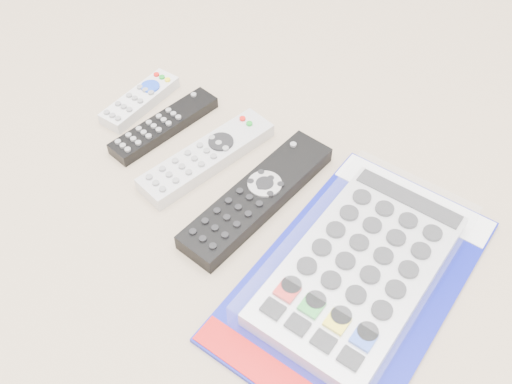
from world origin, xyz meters
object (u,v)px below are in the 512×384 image
Objects in this scene: remote_small_grey at (140,100)px; jumbo_remote_packaged at (360,267)px; remote_slim_black at (164,125)px; remote_large_black at (258,196)px; remote_silver_dvd at (207,157)px.

remote_small_grey is 0.42m from jumbo_remote_packaged.
remote_slim_black is 0.51× the size of jumbo_remote_packaged.
remote_small_grey is at bearing 172.81° from remote_large_black.
jumbo_remote_packaged reaches higher than remote_silver_dvd.
remote_large_black is at bearing -12.52° from remote_small_grey.
remote_slim_black is at bearing -18.04° from remote_small_grey.
remote_silver_dvd is 0.10m from remote_large_black.
remote_small_grey is 0.76× the size of remote_slim_black.
remote_small_grey is 0.16m from remote_silver_dvd.
remote_slim_black is at bearing 174.81° from remote_large_black.
remote_silver_dvd is at bearing 171.19° from jumbo_remote_packaged.
remote_slim_black is at bearing 171.26° from jumbo_remote_packaged.
remote_silver_dvd is at bearing 173.99° from remote_large_black.
remote_large_black is 0.16m from jumbo_remote_packaged.
jumbo_remote_packaged is at bearing 1.72° from remote_silver_dvd.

